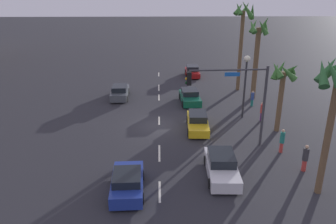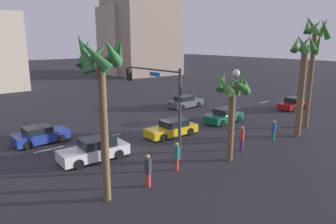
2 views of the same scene
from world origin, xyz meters
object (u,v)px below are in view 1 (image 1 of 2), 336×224
(streetlamp, at_px, (246,74))
(pedestrian_0, at_px, (305,157))
(car_4, at_px, (198,122))
(pedestrian_1, at_px, (252,98))
(pedestrian_3, at_px, (262,111))
(car_2, at_px, (127,182))
(car_3, at_px, (192,71))
(traffic_signal, at_px, (238,93))
(palm_tree_1, at_px, (243,26))
(palm_tree_0, at_px, (258,44))
(car_1, at_px, (120,92))
(palm_tree_2, at_px, (283,79))
(pedestrian_2, at_px, (282,140))
(car_5, at_px, (190,97))
(car_0, at_px, (222,166))

(streetlamp, bearing_deg, pedestrian_0, 10.47)
(car_4, relative_size, streetlamp, 0.81)
(pedestrian_1, relative_size, pedestrian_3, 0.90)
(pedestrian_3, bearing_deg, car_4, -74.60)
(car_2, bearing_deg, car_3, 166.58)
(car_2, relative_size, streetlamp, 0.72)
(traffic_signal, xyz_separation_m, pedestrian_0, (3.87, 3.83, -3.27))
(car_4, distance_m, palm_tree_1, 14.49)
(traffic_signal, height_order, palm_tree_0, palm_tree_0)
(car_4, relative_size, palm_tree_1, 0.46)
(streetlamp, bearing_deg, pedestrian_1, 150.91)
(car_1, xyz_separation_m, palm_tree_2, (9.21, 14.23, 3.88))
(pedestrian_2, bearing_deg, car_1, -134.85)
(car_3, distance_m, car_5, 11.06)
(car_1, bearing_deg, traffic_signal, 39.93)
(car_2, bearing_deg, car_1, -172.51)
(car_1, relative_size, pedestrian_2, 2.39)
(car_1, distance_m, palm_tree_2, 17.39)
(palm_tree_1, distance_m, palm_tree_2, 12.22)
(car_1, xyz_separation_m, pedestrian_2, (13.13, 13.21, 0.31))
(car_2, distance_m, streetlamp, 15.64)
(car_3, relative_size, car_5, 0.97)
(car_4, height_order, pedestrian_0, pedestrian_0)
(streetlamp, bearing_deg, car_1, -116.89)
(pedestrian_2, bearing_deg, pedestrian_3, 177.00)
(car_3, height_order, streetlamp, streetlamp)
(streetlamp, relative_size, pedestrian_2, 3.16)
(car_3, distance_m, pedestrian_3, 16.86)
(car_3, relative_size, pedestrian_0, 2.22)
(car_5, relative_size, pedestrian_1, 2.66)
(palm_tree_2, bearing_deg, palm_tree_0, 178.28)
(car_1, distance_m, pedestrian_0, 20.98)
(pedestrian_1, bearing_deg, car_4, -47.76)
(palm_tree_2, bearing_deg, pedestrian_2, -14.62)
(traffic_signal, bearing_deg, car_2, -51.90)
(traffic_signal, distance_m, pedestrian_3, 6.90)
(palm_tree_1, bearing_deg, car_1, -78.92)
(car_5, height_order, pedestrian_0, pedestrian_0)
(car_5, relative_size, pedestrian_3, 2.40)
(streetlamp, bearing_deg, car_2, -39.32)
(car_4, height_order, palm_tree_1, palm_tree_1)
(car_4, bearing_deg, palm_tree_2, 85.16)
(pedestrian_3, relative_size, palm_tree_2, 0.30)
(car_1, xyz_separation_m, car_5, (1.79, 7.49, -0.03))
(car_2, height_order, pedestrian_1, pedestrian_1)
(streetlamp, height_order, pedestrian_1, streetlamp)
(traffic_signal, bearing_deg, car_0, -22.10)
(pedestrian_3, bearing_deg, pedestrian_2, -3.00)
(pedestrian_0, height_order, pedestrian_1, pedestrian_0)
(car_3, xyz_separation_m, streetlamp, (15.28, 3.21, 3.46))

